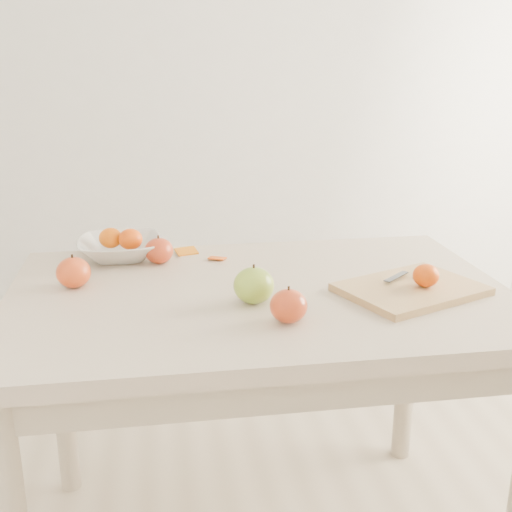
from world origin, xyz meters
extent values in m
plane|color=white|center=(0.00, 1.75, 1.35)|extent=(3.50, 0.00, 3.50)
cube|color=#C5B095|center=(0.00, 0.00, 0.73)|extent=(1.20, 0.80, 0.04)
cylinder|color=#BCAA8E|center=(-0.54, 0.34, 0.35)|extent=(0.06, 0.06, 0.71)
cylinder|color=#BCAA8E|center=(0.54, 0.34, 0.35)|extent=(0.06, 0.06, 0.71)
cube|color=tan|center=(0.35, -0.08, 0.76)|extent=(0.38, 0.33, 0.02)
ellipsoid|color=#E55908|center=(0.38, -0.09, 0.80)|extent=(0.06, 0.06, 0.05)
imported|color=silver|center=(-0.34, 0.31, 0.78)|extent=(0.23, 0.23, 0.06)
ellipsoid|color=#E35608|center=(-0.37, 0.32, 0.81)|extent=(0.06, 0.06, 0.06)
ellipsoid|color=#DB3B07|center=(-0.31, 0.30, 0.81)|extent=(0.07, 0.07, 0.06)
cube|color=orange|center=(-0.16, 0.33, 0.75)|extent=(0.07, 0.06, 0.01)
cube|color=#C94A0E|center=(-0.08, 0.25, 0.75)|extent=(0.06, 0.05, 0.01)
cube|color=white|center=(0.41, 0.00, 0.78)|extent=(0.07, 0.06, 0.01)
cube|color=#3B3D43|center=(0.33, -0.03, 0.78)|extent=(0.08, 0.07, 0.00)
ellipsoid|color=olive|center=(-0.03, -0.08, 0.79)|extent=(0.09, 0.09, 0.08)
ellipsoid|color=maroon|center=(0.03, -0.20, 0.79)|extent=(0.08, 0.08, 0.07)
ellipsoid|color=#A50705|center=(-0.44, 0.09, 0.79)|extent=(0.08, 0.08, 0.08)
ellipsoid|color=#A2141E|center=(-0.23, 0.25, 0.79)|extent=(0.08, 0.08, 0.07)
camera|label=1|loc=(-0.23, -1.43, 1.29)|focal=45.00mm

